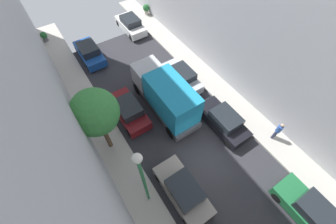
{
  "coord_description": "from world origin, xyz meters",
  "views": [
    {
      "loc": [
        -5.37,
        -3.44,
        13.85
      ],
      "look_at": [
        -0.19,
        4.43,
        0.5
      ],
      "focal_mm": 22.64,
      "sensor_mm": 36.0,
      "label": 1
    }
  ],
  "objects_px": {
    "parked_car_right_2": "(223,121)",
    "pedestrian": "(278,130)",
    "parked_car_right_4": "(131,25)",
    "delivery_truck": "(165,95)",
    "parked_car_right_3": "(181,77)",
    "potted_plant_0": "(44,36)",
    "lamp_post": "(142,176)",
    "parked_car_left_4": "(129,110)",
    "parked_car_left_5": "(89,53)",
    "parked_car_right_1": "(311,212)",
    "street_tree_0": "(95,113)",
    "parked_car_left_3": "(183,191)",
    "potted_plant_1": "(146,9)"
  },
  "relations": [
    {
      "from": "parked_car_left_4",
      "to": "parked_car_right_3",
      "type": "relative_size",
      "value": 1.0
    },
    {
      "from": "parked_car_right_2",
      "to": "parked_car_right_4",
      "type": "bearing_deg",
      "value": 90.0
    },
    {
      "from": "delivery_truck",
      "to": "pedestrian",
      "type": "height_order",
      "value": "delivery_truck"
    },
    {
      "from": "lamp_post",
      "to": "parked_car_right_1",
      "type": "bearing_deg",
      "value": -38.93
    },
    {
      "from": "parked_car_right_3",
      "to": "potted_plant_1",
      "type": "bearing_deg",
      "value": 75.2
    },
    {
      "from": "parked_car_right_1",
      "to": "parked_car_right_2",
      "type": "height_order",
      "value": "same"
    },
    {
      "from": "parked_car_right_1",
      "to": "parked_car_right_3",
      "type": "height_order",
      "value": "same"
    },
    {
      "from": "parked_car_right_2",
      "to": "potted_plant_0",
      "type": "relative_size",
      "value": 4.33
    },
    {
      "from": "parked_car_right_1",
      "to": "potted_plant_0",
      "type": "bearing_deg",
      "value": 108.24
    },
    {
      "from": "parked_car_right_2",
      "to": "potted_plant_1",
      "type": "xyz_separation_m",
      "value": [
        2.93,
        16.48,
        0.06
      ]
    },
    {
      "from": "parked_car_right_1",
      "to": "parked_car_right_4",
      "type": "height_order",
      "value": "same"
    },
    {
      "from": "parked_car_left_4",
      "to": "lamp_post",
      "type": "xyz_separation_m",
      "value": [
        -1.9,
        -6.2,
        3.52
      ]
    },
    {
      "from": "parked_car_right_1",
      "to": "parked_car_right_3",
      "type": "xyz_separation_m",
      "value": [
        0.0,
        12.77,
        0.0
      ]
    },
    {
      "from": "parked_car_right_4",
      "to": "pedestrian",
      "type": "bearing_deg",
      "value": -82.12
    },
    {
      "from": "parked_car_left_5",
      "to": "parked_car_right_1",
      "type": "relative_size",
      "value": 1.0
    },
    {
      "from": "parked_car_right_4",
      "to": "lamp_post",
      "type": "distance_m",
      "value": 18.15
    },
    {
      "from": "parked_car_left_3",
      "to": "parked_car_right_2",
      "type": "distance_m",
      "value": 5.92
    },
    {
      "from": "parked_car_left_4",
      "to": "potted_plant_1",
      "type": "bearing_deg",
      "value": 54.74
    },
    {
      "from": "delivery_truck",
      "to": "potted_plant_1",
      "type": "distance_m",
      "value": 14.02
    },
    {
      "from": "delivery_truck",
      "to": "parked_car_left_3",
      "type": "bearing_deg",
      "value": -113.84
    },
    {
      "from": "parked_car_left_5",
      "to": "parked_car_right_1",
      "type": "bearing_deg",
      "value": -75.03
    },
    {
      "from": "delivery_truck",
      "to": "parked_car_right_1",
      "type": "bearing_deg",
      "value": -76.31
    },
    {
      "from": "parked_car_right_3",
      "to": "parked_car_right_2",
      "type": "bearing_deg",
      "value": -90.0
    },
    {
      "from": "parked_car_right_4",
      "to": "delivery_truck",
      "type": "bearing_deg",
      "value": -103.73
    },
    {
      "from": "parked_car_left_4",
      "to": "delivery_truck",
      "type": "xyz_separation_m",
      "value": [
        2.7,
        -1.01,
        1.07
      ]
    },
    {
      "from": "parked_car_left_4",
      "to": "parked_car_left_5",
      "type": "xyz_separation_m",
      "value": [
        0.0,
        8.1,
        0.0
      ]
    },
    {
      "from": "delivery_truck",
      "to": "street_tree_0",
      "type": "distance_m",
      "value": 5.61
    },
    {
      "from": "parked_car_right_1",
      "to": "potted_plant_1",
      "type": "relative_size",
      "value": 3.82
    },
    {
      "from": "parked_car_left_5",
      "to": "lamp_post",
      "type": "distance_m",
      "value": 14.85
    },
    {
      "from": "parked_car_left_4",
      "to": "parked_car_right_3",
      "type": "xyz_separation_m",
      "value": [
        5.4,
        0.68,
        0.0
      ]
    },
    {
      "from": "parked_car_left_3",
      "to": "delivery_truck",
      "type": "bearing_deg",
      "value": 66.16
    },
    {
      "from": "parked_car_right_3",
      "to": "potted_plant_0",
      "type": "relative_size",
      "value": 4.33
    },
    {
      "from": "parked_car_left_3",
      "to": "parked_car_right_2",
      "type": "bearing_deg",
      "value": 24.19
    },
    {
      "from": "parked_car_right_2",
      "to": "parked_car_right_3",
      "type": "distance_m",
      "value": 5.37
    },
    {
      "from": "parked_car_right_3",
      "to": "lamp_post",
      "type": "height_order",
      "value": "lamp_post"
    },
    {
      "from": "parked_car_left_3",
      "to": "street_tree_0",
      "type": "relative_size",
      "value": 0.77
    },
    {
      "from": "lamp_post",
      "to": "parked_car_right_2",
      "type": "bearing_deg",
      "value": 11.65
    },
    {
      "from": "parked_car_left_3",
      "to": "parked_car_right_3",
      "type": "relative_size",
      "value": 1.0
    },
    {
      "from": "parked_car_right_1",
      "to": "pedestrian",
      "type": "height_order",
      "value": "pedestrian"
    },
    {
      "from": "parked_car_right_2",
      "to": "potted_plant_1",
      "type": "bearing_deg",
      "value": 79.9
    },
    {
      "from": "parked_car_right_4",
      "to": "lamp_post",
      "type": "bearing_deg",
      "value": -114.2
    },
    {
      "from": "parked_car_right_4",
      "to": "potted_plant_1",
      "type": "xyz_separation_m",
      "value": [
        2.93,
        1.75,
        0.06
      ]
    },
    {
      "from": "delivery_truck",
      "to": "pedestrian",
      "type": "relative_size",
      "value": 3.84
    },
    {
      "from": "parked_car_left_5",
      "to": "street_tree_0",
      "type": "height_order",
      "value": "street_tree_0"
    },
    {
      "from": "pedestrian",
      "to": "parked_car_left_4",
      "type": "bearing_deg",
      "value": 136.18
    },
    {
      "from": "parked_car_left_4",
      "to": "parked_car_right_4",
      "type": "relative_size",
      "value": 1.0
    },
    {
      "from": "parked_car_right_3",
      "to": "parked_car_right_4",
      "type": "bearing_deg",
      "value": 90.0
    },
    {
      "from": "parked_car_right_1",
      "to": "potted_plant_1",
      "type": "distance_m",
      "value": 24.06
    },
    {
      "from": "parked_car_right_2",
      "to": "pedestrian",
      "type": "height_order",
      "value": "pedestrian"
    },
    {
      "from": "parked_car_right_1",
      "to": "parked_car_right_4",
      "type": "distance_m",
      "value": 22.14
    }
  ]
}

